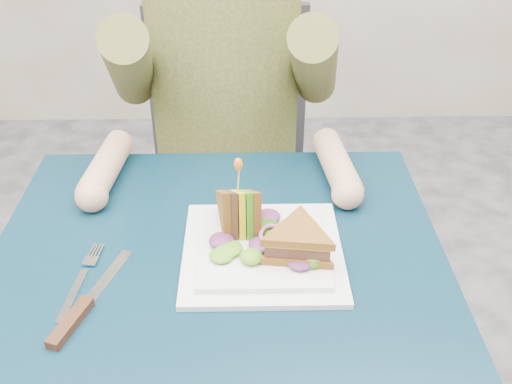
{
  "coord_description": "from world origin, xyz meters",
  "views": [
    {
      "loc": [
        0.05,
        -0.72,
        1.36
      ],
      "look_at": [
        0.06,
        0.09,
        0.82
      ],
      "focal_mm": 42.0,
      "sensor_mm": 36.0,
      "label": 1
    }
  ],
  "objects_px": {
    "chair": "(228,161)",
    "diner": "(223,40)",
    "sandwich_flat": "(298,242)",
    "fork": "(79,282)",
    "knife": "(78,313)",
    "table": "(219,307)",
    "sandwich_upright": "(239,212)",
    "plate": "(263,250)"
  },
  "relations": [
    {
      "from": "chair",
      "to": "fork",
      "type": "relative_size",
      "value": 5.18
    },
    {
      "from": "plate",
      "to": "sandwich_flat",
      "type": "relative_size",
      "value": 1.75
    },
    {
      "from": "table",
      "to": "plate",
      "type": "bearing_deg",
      "value": 27.85
    },
    {
      "from": "table",
      "to": "fork",
      "type": "distance_m",
      "value": 0.23
    },
    {
      "from": "table",
      "to": "knife",
      "type": "xyz_separation_m",
      "value": [
        -0.2,
        -0.1,
        0.09
      ]
    },
    {
      "from": "chair",
      "to": "diner",
      "type": "distance_m",
      "value": 0.39
    },
    {
      "from": "diner",
      "to": "sandwich_upright",
      "type": "xyz_separation_m",
      "value": [
        0.04,
        -0.47,
        -0.13
      ]
    },
    {
      "from": "sandwich_upright",
      "to": "fork",
      "type": "bearing_deg",
      "value": -155.77
    },
    {
      "from": "sandwich_upright",
      "to": "fork",
      "type": "distance_m",
      "value": 0.28
    },
    {
      "from": "table",
      "to": "fork",
      "type": "height_order",
      "value": "fork"
    },
    {
      "from": "sandwich_upright",
      "to": "knife",
      "type": "bearing_deg",
      "value": -142.19
    },
    {
      "from": "table",
      "to": "chair",
      "type": "bearing_deg",
      "value": 90.0
    },
    {
      "from": "chair",
      "to": "plate",
      "type": "xyz_separation_m",
      "value": [
        0.07,
        -0.63,
        0.2
      ]
    },
    {
      "from": "plate",
      "to": "knife",
      "type": "height_order",
      "value": "plate"
    },
    {
      "from": "chair",
      "to": "sandwich_upright",
      "type": "xyz_separation_m",
      "value": [
        0.04,
        -0.58,
        0.24
      ]
    },
    {
      "from": "fork",
      "to": "chair",
      "type": "bearing_deg",
      "value": 72.99
    },
    {
      "from": "fork",
      "to": "plate",
      "type": "bearing_deg",
      "value": 13.06
    },
    {
      "from": "chair",
      "to": "knife",
      "type": "height_order",
      "value": "chair"
    },
    {
      "from": "fork",
      "to": "knife",
      "type": "distance_m",
      "value": 0.07
    },
    {
      "from": "sandwich_flat",
      "to": "diner",
      "type": "bearing_deg",
      "value": 103.44
    },
    {
      "from": "table",
      "to": "sandwich_flat",
      "type": "relative_size",
      "value": 5.06
    },
    {
      "from": "table",
      "to": "diner",
      "type": "height_order",
      "value": "diner"
    },
    {
      "from": "plate",
      "to": "fork",
      "type": "relative_size",
      "value": 1.45
    },
    {
      "from": "table",
      "to": "knife",
      "type": "relative_size",
      "value": 3.48
    },
    {
      "from": "chair",
      "to": "knife",
      "type": "xyz_separation_m",
      "value": [
        -0.2,
        -0.76,
        0.2
      ]
    },
    {
      "from": "chair",
      "to": "sandwich_upright",
      "type": "bearing_deg",
      "value": -86.51
    },
    {
      "from": "diner",
      "to": "chair",
      "type": "bearing_deg",
      "value": 90.0
    },
    {
      "from": "knife",
      "to": "table",
      "type": "bearing_deg",
      "value": 26.1
    },
    {
      "from": "diner",
      "to": "fork",
      "type": "distance_m",
      "value": 0.64
    },
    {
      "from": "table",
      "to": "chair",
      "type": "xyz_separation_m",
      "value": [
        0.0,
        0.66,
        -0.11
      ]
    },
    {
      "from": "diner",
      "to": "sandwich_flat",
      "type": "xyz_separation_m",
      "value": [
        0.13,
        -0.54,
        -0.14
      ]
    },
    {
      "from": "sandwich_upright",
      "to": "diner",
      "type": "bearing_deg",
      "value": 94.33
    },
    {
      "from": "chair",
      "to": "table",
      "type": "bearing_deg",
      "value": -90.0
    },
    {
      "from": "plate",
      "to": "sandwich_upright",
      "type": "xyz_separation_m",
      "value": [
        -0.04,
        0.04,
        0.05
      ]
    },
    {
      "from": "chair",
      "to": "sandwich_flat",
      "type": "bearing_deg",
      "value": -78.81
    },
    {
      "from": "diner",
      "to": "knife",
      "type": "distance_m",
      "value": 0.7
    },
    {
      "from": "plate",
      "to": "sandwich_upright",
      "type": "bearing_deg",
      "value": 130.32
    },
    {
      "from": "diner",
      "to": "sandwich_upright",
      "type": "distance_m",
      "value": 0.49
    },
    {
      "from": "diner",
      "to": "sandwich_flat",
      "type": "distance_m",
      "value": 0.57
    },
    {
      "from": "table",
      "to": "fork",
      "type": "xyz_separation_m",
      "value": [
        -0.21,
        -0.03,
        0.08
      ]
    },
    {
      "from": "table",
      "to": "chair",
      "type": "relative_size",
      "value": 0.81
    },
    {
      "from": "chair",
      "to": "diner",
      "type": "relative_size",
      "value": 1.25
    }
  ]
}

